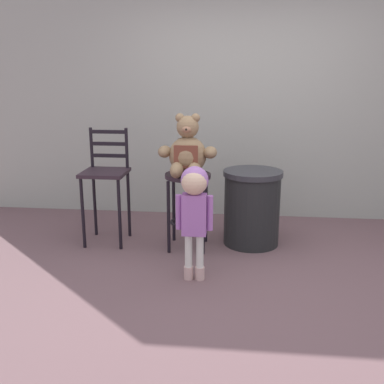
{
  "coord_description": "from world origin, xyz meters",
  "views": [
    {
      "loc": [
        -0.03,
        -3.33,
        1.65
      ],
      "look_at": [
        -0.45,
        0.52,
        0.63
      ],
      "focal_mm": 41.99,
      "sensor_mm": 36.0,
      "label": 1
    }
  ],
  "objects_px": {
    "bar_stool_with_teddy": "(188,194)",
    "teddy_bear": "(187,153)",
    "trash_bin": "(252,207)",
    "child_walking": "(194,199)",
    "bar_chair_empty": "(106,178)"
  },
  "relations": [
    {
      "from": "child_walking",
      "to": "bar_chair_empty",
      "type": "xyz_separation_m",
      "value": [
        -0.96,
        0.78,
        -0.03
      ]
    },
    {
      "from": "trash_bin",
      "to": "bar_chair_empty",
      "type": "relative_size",
      "value": 0.66
    },
    {
      "from": "bar_stool_with_teddy",
      "to": "child_walking",
      "type": "height_order",
      "value": "child_walking"
    },
    {
      "from": "bar_stool_with_teddy",
      "to": "teddy_bear",
      "type": "relative_size",
      "value": 1.3
    },
    {
      "from": "teddy_bear",
      "to": "child_walking",
      "type": "height_order",
      "value": "teddy_bear"
    },
    {
      "from": "trash_bin",
      "to": "bar_chair_empty",
      "type": "xyz_separation_m",
      "value": [
        -1.44,
        -0.08,
        0.28
      ]
    },
    {
      "from": "teddy_bear",
      "to": "bar_chair_empty",
      "type": "bearing_deg",
      "value": 172.2
    },
    {
      "from": "trash_bin",
      "to": "teddy_bear",
      "type": "bearing_deg",
      "value": -162.42
    },
    {
      "from": "teddy_bear",
      "to": "child_walking",
      "type": "distance_m",
      "value": 0.73
    },
    {
      "from": "child_walking",
      "to": "bar_chair_empty",
      "type": "distance_m",
      "value": 1.24
    },
    {
      "from": "bar_stool_with_teddy",
      "to": "trash_bin",
      "type": "xyz_separation_m",
      "value": [
        0.62,
        0.17,
        -0.16
      ]
    },
    {
      "from": "child_walking",
      "to": "teddy_bear",
      "type": "bearing_deg",
      "value": 77.11
    },
    {
      "from": "bar_stool_with_teddy",
      "to": "bar_chair_empty",
      "type": "xyz_separation_m",
      "value": [
        -0.82,
        0.08,
        0.12
      ]
    },
    {
      "from": "bar_stool_with_teddy",
      "to": "teddy_bear",
      "type": "height_order",
      "value": "teddy_bear"
    },
    {
      "from": "child_walking",
      "to": "bar_chair_empty",
      "type": "bearing_deg",
      "value": 116.46
    }
  ]
}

